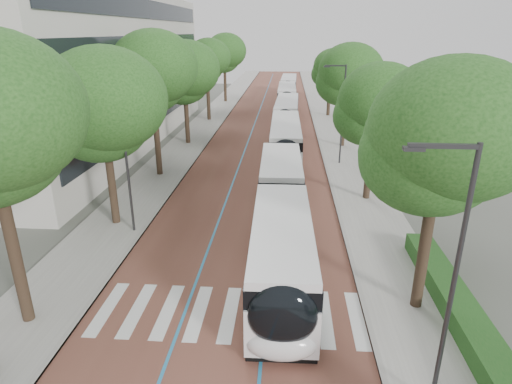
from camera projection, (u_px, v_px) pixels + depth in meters
The scene contains 21 objects.
ground at pixel (221, 330), 16.10m from camera, with size 160.00×160.00×0.00m, color #51544C.
road at pixel (268, 121), 53.42m from camera, with size 11.00×140.00×0.02m, color brown.
sidewalk_left at pixel (209, 120), 53.91m from camera, with size 4.00×140.00×0.12m, color gray.
sidewalk_right at pixel (329, 121), 52.90m from camera, with size 4.00×140.00×0.12m, color gray.
kerb_left at pixel (224, 120), 53.78m from camera, with size 0.20×140.00×0.14m, color gray.
kerb_right at pixel (314, 121), 53.02m from camera, with size 0.20×140.00×0.14m, color gray.
zebra_crossing at pixel (230, 313), 17.01m from camera, with size 10.55×3.60×0.01m.
lane_line_left at pixel (256, 121), 53.52m from camera, with size 0.12×126.00×0.01m, color teal.
lane_line_right at pixel (281, 121), 53.31m from camera, with size 0.12×126.00×0.01m, color teal.
office_building at pixel (61, 70), 41.06m from camera, with size 18.11×40.00×14.00m.
hedge at pixel (472, 330), 15.30m from camera, with size 1.20×14.00×0.80m, color #184718.
streetlight_near at pixel (450, 266), 11.15m from camera, with size 1.82×0.20×8.00m.
streetlight_far at pixel (341, 107), 34.48m from camera, with size 1.82×0.20×8.00m.
lamp_post_left at pixel (127, 161), 22.52m from camera, with size 0.14×0.14×8.00m, color #2E2E30.
trees_left at pixel (172, 75), 36.20m from camera, with size 6.49×61.18×10.20m.
trees_right at pixel (360, 90), 32.23m from camera, with size 5.95×47.45×9.30m.
lead_bus at pixel (281, 219), 21.69m from camera, with size 2.91×18.45×3.20m.
bus_queued_0 at pixel (285, 142), 36.84m from camera, with size 2.66×12.42×3.20m.
bus_queued_1 at pixel (287, 114), 48.92m from camera, with size 2.84×12.46×3.20m.
bus_queued_2 at pixel (287, 97), 61.52m from camera, with size 2.57×12.40×3.20m.
bus_queued_3 at pixel (289, 86), 73.77m from camera, with size 2.82×12.45×3.20m.
Camera 1 is at (2.27, -13.09, 10.56)m, focal length 30.00 mm.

